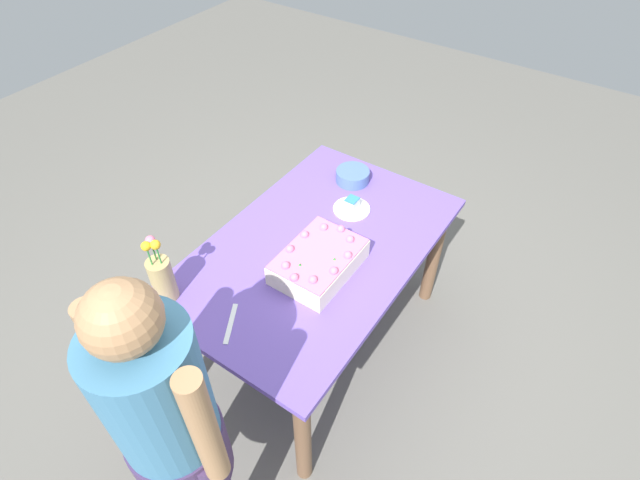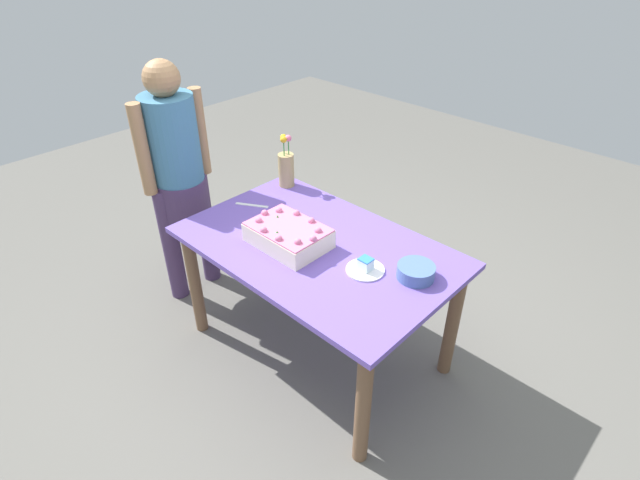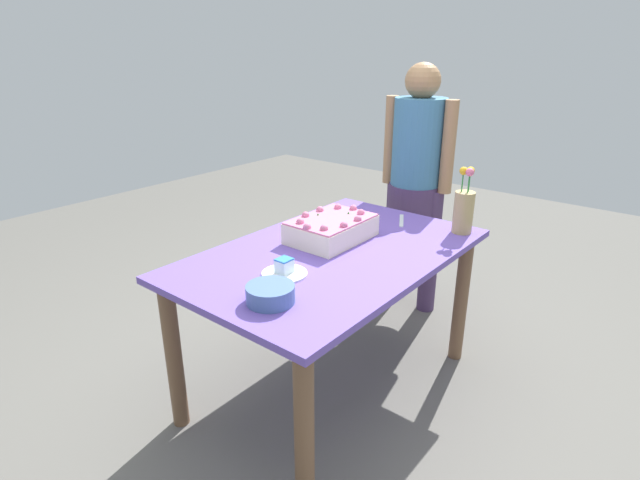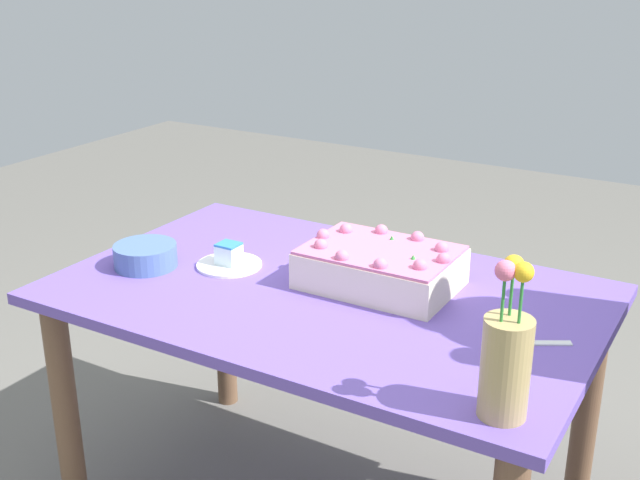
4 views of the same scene
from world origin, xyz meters
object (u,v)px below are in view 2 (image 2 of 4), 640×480
object	(u,v)px
flower_vase	(286,167)
fruit_bowl	(416,272)
sheet_cake	(288,235)
serving_plate_with_slice	(365,268)
cake_knife	(252,205)
person_standing	(177,171)

from	to	relation	value
flower_vase	fruit_bowl	distance (m)	1.12
sheet_cake	serving_plate_with_slice	size ratio (longest dim) A/B	2.14
flower_vase	fruit_bowl	size ratio (longest dim) A/B	1.85
sheet_cake	cake_knife	xyz separation A→B (m)	(0.43, -0.12, -0.05)
serving_plate_with_slice	fruit_bowl	distance (m)	0.23
fruit_bowl	serving_plate_with_slice	bearing A→B (deg)	31.26
serving_plate_with_slice	cake_knife	world-z (taller)	serving_plate_with_slice
person_standing	serving_plate_with_slice	bearing A→B (deg)	6.12
serving_plate_with_slice	fruit_bowl	bearing A→B (deg)	-148.74
cake_knife	fruit_bowl	xyz separation A→B (m)	(-1.06, -0.09, 0.03)
person_standing	flower_vase	bearing A→B (deg)	49.52
flower_vase	fruit_bowl	world-z (taller)	flower_vase
cake_knife	serving_plate_with_slice	bearing A→B (deg)	-32.02
person_standing	fruit_bowl	bearing A→B (deg)	9.82
cake_knife	flower_vase	world-z (taller)	flower_vase
serving_plate_with_slice	person_standing	bearing A→B (deg)	6.12
sheet_cake	serving_plate_with_slice	xyz separation A→B (m)	(-0.42, -0.09, -0.04)
fruit_bowl	cake_knife	bearing A→B (deg)	4.72
sheet_cake	serving_plate_with_slice	world-z (taller)	sheet_cake
fruit_bowl	flower_vase	bearing A→B (deg)	-11.53
sheet_cake	fruit_bowl	size ratio (longest dim) A/B	2.23
sheet_cake	flower_vase	world-z (taller)	flower_vase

